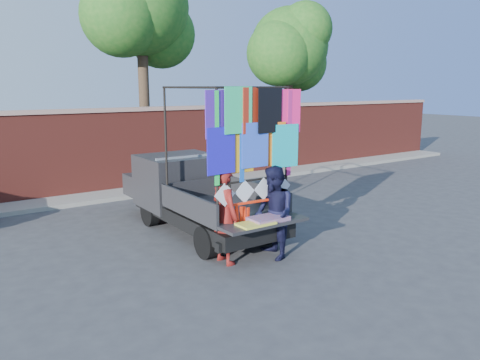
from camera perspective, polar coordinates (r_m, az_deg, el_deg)
ground at (r=9.62m, az=3.25°, el=-8.49°), size 90.00×90.00×0.00m
brick_wall at (r=15.31m, az=-13.03°, el=3.81°), size 30.00×0.45×2.61m
curb at (r=14.88m, az=-11.81°, el=-1.30°), size 30.00×1.20×0.12m
tree_mid at (r=16.78m, az=-11.82°, el=19.49°), size 4.20×3.30×7.73m
tree_right at (r=20.15m, az=6.23°, el=15.55°), size 4.20×3.30×6.62m
pickup_truck at (r=11.01m, az=-6.18°, el=-1.48°), size 2.06×5.18×3.26m
woman at (r=8.68m, az=-1.87°, el=-4.41°), size 0.47×0.68×1.81m
man at (r=8.94m, az=4.16°, el=-4.03°), size 0.87×1.01×1.79m
streamer_bundle at (r=8.72m, az=0.69°, el=-4.03°), size 0.92×0.11×0.64m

